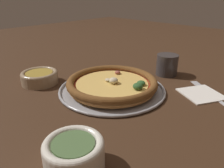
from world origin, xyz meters
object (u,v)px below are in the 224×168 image
object	(u,v)px
bowl_far	(74,154)
napkin	(201,93)
pizza	(112,83)
bowl_near	(40,77)
fork	(207,91)
drinking_cup	(167,65)
pizza_tray	(112,89)

from	to	relation	value
bowl_far	napkin	world-z (taller)	bowl_far
pizza	bowl_near	size ratio (longest dim) A/B	2.34
napkin	fork	size ratio (longest dim) A/B	0.93
drinking_cup	napkin	xyz separation A→B (m)	(-0.08, -0.17, -0.04)
bowl_near	fork	size ratio (longest dim) A/B	0.75
drinking_cup	fork	bearing A→B (deg)	-103.86
napkin	pizza	bearing A→B (deg)	128.08
drinking_cup	napkin	size ratio (longest dim) A/B	0.52
bowl_near	bowl_far	xyz separation A→B (m)	(-0.16, -0.41, 0.01)
bowl_near	bowl_far	distance (m)	0.44
bowl_near	drinking_cup	xyz separation A→B (m)	(0.38, -0.27, 0.02)
pizza_tray	pizza	xyz separation A→B (m)	(0.00, -0.00, 0.02)
drinking_cup	napkin	world-z (taller)	drinking_cup
napkin	fork	bearing A→B (deg)	-5.28
pizza	bowl_near	xyz separation A→B (m)	(-0.13, 0.22, -0.00)
bowl_far	fork	world-z (taller)	bowl_far
pizza_tray	napkin	world-z (taller)	pizza_tray
fork	bowl_far	bearing A→B (deg)	121.74
pizza_tray	napkin	size ratio (longest dim) A/B	2.23
napkin	fork	world-z (taller)	napkin
pizza_tray	napkin	bearing A→B (deg)	-51.95
bowl_far	fork	distance (m)	0.50
bowl_near	napkin	xyz separation A→B (m)	(0.30, -0.44, -0.02)
bowl_near	fork	world-z (taller)	bowl_near
pizza_tray	bowl_far	distance (m)	0.34
pizza	fork	size ratio (longest dim) A/B	1.75
pizza_tray	pizza	world-z (taller)	pizza
bowl_near	napkin	world-z (taller)	bowl_near
napkin	fork	xyz separation A→B (m)	(0.03, -0.00, -0.00)
pizza_tray	bowl_near	distance (m)	0.26
pizza	napkin	xyz separation A→B (m)	(0.17, -0.22, -0.02)
napkin	fork	distance (m)	0.03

